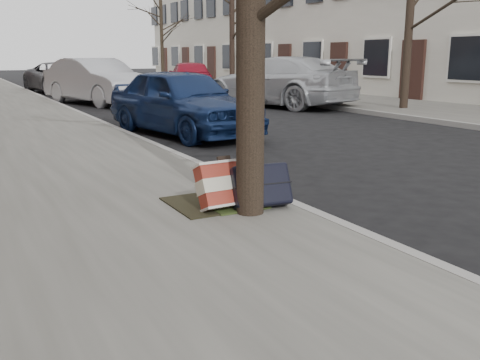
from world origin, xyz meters
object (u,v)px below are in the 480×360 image
car_near_front (183,101)px  suitcase_red (229,184)px  suitcase_navy (261,185)px  car_near_mid (97,81)px

car_near_front → suitcase_red: bearing=-118.5°
suitcase_navy → car_near_mid: 13.70m
suitcase_navy → car_near_front: size_ratio=0.15×
suitcase_red → suitcase_navy: suitcase_red is taller
suitcase_red → car_near_mid: car_near_mid is taller
suitcase_red → car_near_front: 5.93m
suitcase_red → car_near_front: bearing=68.7°
car_near_front → car_near_mid: size_ratio=0.88×
car_near_front → car_near_mid: car_near_mid is taller
car_near_front → suitcase_navy: bearing=-115.5°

